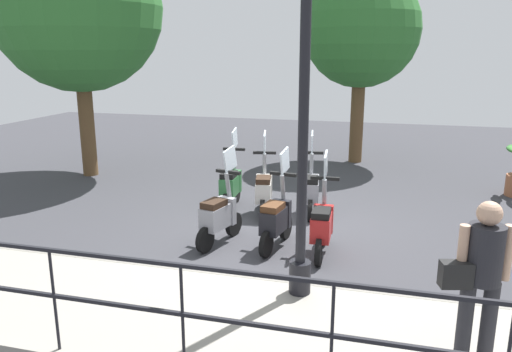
{
  "coord_description": "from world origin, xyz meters",
  "views": [
    {
      "loc": [
        -7.91,
        -1.68,
        3.02
      ],
      "look_at": [
        0.2,
        0.5,
        0.9
      ],
      "focal_mm": 35.0,
      "sensor_mm": 36.0,
      "label": 1
    }
  ],
  "objects_px": {
    "scooter_far_0": "(311,189)",
    "scooter_far_1": "(264,189)",
    "tree_distant": "(361,30)",
    "scooter_near_1": "(276,218)",
    "scooter_near_2": "(219,215)",
    "scooter_near_0": "(322,224)",
    "scooter_far_2": "(231,184)",
    "tree_large": "(77,7)",
    "lamp_post_near": "(303,138)",
    "pedestrian_with_bag": "(481,271)"
  },
  "relations": [
    {
      "from": "scooter_near_2",
      "to": "scooter_far_0",
      "type": "height_order",
      "value": "same"
    },
    {
      "from": "scooter_near_1",
      "to": "scooter_far_2",
      "type": "distance_m",
      "value": 2.19
    },
    {
      "from": "lamp_post_near",
      "to": "scooter_far_1",
      "type": "relative_size",
      "value": 2.79
    },
    {
      "from": "tree_distant",
      "to": "scooter_near_1",
      "type": "relative_size",
      "value": 3.32
    },
    {
      "from": "tree_distant",
      "to": "scooter_near_0",
      "type": "distance_m",
      "value": 7.45
    },
    {
      "from": "lamp_post_near",
      "to": "pedestrian_with_bag",
      "type": "distance_m",
      "value": 2.28
    },
    {
      "from": "tree_large",
      "to": "scooter_far_0",
      "type": "height_order",
      "value": "tree_large"
    },
    {
      "from": "lamp_post_near",
      "to": "tree_distant",
      "type": "distance_m",
      "value": 8.5
    },
    {
      "from": "lamp_post_near",
      "to": "tree_large",
      "type": "bearing_deg",
      "value": 50.53
    },
    {
      "from": "lamp_post_near",
      "to": "tree_distant",
      "type": "bearing_deg",
      "value": -0.46
    },
    {
      "from": "scooter_far_2",
      "to": "scooter_near_0",
      "type": "bearing_deg",
      "value": -135.3
    },
    {
      "from": "pedestrian_with_bag",
      "to": "tree_large",
      "type": "bearing_deg",
      "value": 38.59
    },
    {
      "from": "pedestrian_with_bag",
      "to": "scooter_near_0",
      "type": "height_order",
      "value": "pedestrian_with_bag"
    },
    {
      "from": "tree_distant",
      "to": "scooter_near_2",
      "type": "height_order",
      "value": "tree_distant"
    },
    {
      "from": "scooter_near_2",
      "to": "scooter_far_2",
      "type": "relative_size",
      "value": 1.0
    },
    {
      "from": "tree_large",
      "to": "scooter_far_1",
      "type": "relative_size",
      "value": 3.88
    },
    {
      "from": "scooter_near_0",
      "to": "scooter_far_2",
      "type": "bearing_deg",
      "value": 45.54
    },
    {
      "from": "scooter_near_0",
      "to": "scooter_far_1",
      "type": "relative_size",
      "value": 1.0
    },
    {
      "from": "tree_large",
      "to": "scooter_near_1",
      "type": "xyz_separation_m",
      "value": [
        -3.43,
        -5.53,
        -3.51
      ]
    },
    {
      "from": "scooter_near_2",
      "to": "scooter_far_2",
      "type": "bearing_deg",
      "value": 26.72
    },
    {
      "from": "tree_large",
      "to": "scooter_near_0",
      "type": "distance_m",
      "value": 7.99
    },
    {
      "from": "scooter_far_0",
      "to": "scooter_far_1",
      "type": "distance_m",
      "value": 0.89
    },
    {
      "from": "lamp_post_near",
      "to": "scooter_near_1",
      "type": "relative_size",
      "value": 2.79
    },
    {
      "from": "pedestrian_with_bag",
      "to": "tree_large",
      "type": "height_order",
      "value": "tree_large"
    },
    {
      "from": "scooter_far_0",
      "to": "pedestrian_with_bag",
      "type": "bearing_deg",
      "value": -161.65
    },
    {
      "from": "scooter_near_0",
      "to": "scooter_far_0",
      "type": "relative_size",
      "value": 1.0
    },
    {
      "from": "scooter_near_1",
      "to": "scooter_far_0",
      "type": "distance_m",
      "value": 1.81
    },
    {
      "from": "scooter_near_1",
      "to": "scooter_near_2",
      "type": "height_order",
      "value": "same"
    },
    {
      "from": "tree_large",
      "to": "scooter_near_2",
      "type": "bearing_deg",
      "value": -127.25
    },
    {
      "from": "scooter_near_0",
      "to": "scooter_far_1",
      "type": "bearing_deg",
      "value": 36.39
    },
    {
      "from": "scooter_far_0",
      "to": "scooter_far_2",
      "type": "height_order",
      "value": "same"
    },
    {
      "from": "scooter_far_2",
      "to": "tree_distant",
      "type": "bearing_deg",
      "value": -25.5
    },
    {
      "from": "pedestrian_with_bag",
      "to": "scooter_near_0",
      "type": "xyz_separation_m",
      "value": [
        2.55,
        1.76,
        -0.6
      ]
    },
    {
      "from": "lamp_post_near",
      "to": "scooter_near_1",
      "type": "xyz_separation_m",
      "value": [
        1.68,
        0.67,
        -1.57
      ]
    },
    {
      "from": "scooter_near_1",
      "to": "scooter_near_2",
      "type": "xyz_separation_m",
      "value": [
        -0.08,
        0.91,
        0.0
      ]
    },
    {
      "from": "scooter_far_1",
      "to": "scooter_near_2",
      "type": "bearing_deg",
      "value": 158.09
    },
    {
      "from": "tree_large",
      "to": "scooter_far_2",
      "type": "height_order",
      "value": "tree_large"
    },
    {
      "from": "tree_large",
      "to": "scooter_near_1",
      "type": "height_order",
      "value": "tree_large"
    },
    {
      "from": "scooter_near_2",
      "to": "scooter_far_1",
      "type": "xyz_separation_m",
      "value": [
        1.64,
        -0.31,
        0.0
      ]
    },
    {
      "from": "scooter_near_0",
      "to": "scooter_far_1",
      "type": "xyz_separation_m",
      "value": [
        1.66,
        1.32,
        0.0
      ]
    },
    {
      "from": "scooter_near_1",
      "to": "scooter_far_1",
      "type": "xyz_separation_m",
      "value": [
        1.56,
        0.6,
        0.0
      ]
    },
    {
      "from": "pedestrian_with_bag",
      "to": "tree_distant",
      "type": "relative_size",
      "value": 0.31
    },
    {
      "from": "tree_large",
      "to": "lamp_post_near",
      "type": "bearing_deg",
      "value": -129.47
    },
    {
      "from": "pedestrian_with_bag",
      "to": "scooter_near_1",
      "type": "distance_m",
      "value": 3.68
    },
    {
      "from": "lamp_post_near",
      "to": "scooter_near_0",
      "type": "height_order",
      "value": "lamp_post_near"
    },
    {
      "from": "tree_large",
      "to": "scooter_near_1",
      "type": "bearing_deg",
      "value": -121.83
    },
    {
      "from": "lamp_post_near",
      "to": "pedestrian_with_bag",
      "type": "xyz_separation_m",
      "value": [
        -0.97,
        -1.81,
        -0.98
      ]
    },
    {
      "from": "scooter_near_0",
      "to": "scooter_near_2",
      "type": "height_order",
      "value": "same"
    },
    {
      "from": "scooter_near_2",
      "to": "scooter_far_2",
      "type": "distance_m",
      "value": 1.87
    },
    {
      "from": "lamp_post_near",
      "to": "tree_large",
      "type": "relative_size",
      "value": 0.72
    }
  ]
}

